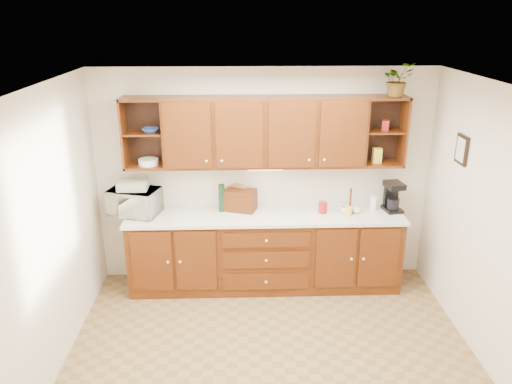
{
  "coord_description": "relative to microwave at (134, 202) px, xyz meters",
  "views": [
    {
      "loc": [
        -0.29,
        -3.95,
        3.18
      ],
      "look_at": [
        -0.12,
        1.15,
        1.32
      ],
      "focal_mm": 35.0,
      "sensor_mm": 36.0,
      "label": 1
    }
  ],
  "objects": [
    {
      "name": "microwave",
      "position": [
        0.0,
        0.0,
        0.0
      ],
      "size": [
        0.64,
        0.52,
        0.31
      ],
      "primitive_type": "imported",
      "rotation": [
        0.0,
        0.0,
        -0.29
      ],
      "color": "beige",
      "rests_on": "countertop"
    },
    {
      "name": "bowl_stack",
      "position": [
        0.24,
        0.07,
        0.83
      ],
      "size": [
        0.22,
        0.22,
        0.05
      ],
      "primitive_type": "imported",
      "rotation": [
        0.0,
        0.0,
        -0.15
      ],
      "color": "#274990",
      "rests_on": "upper_cabinets"
    },
    {
      "name": "mug_tree",
      "position": [
        2.53,
        -0.03,
        -0.11
      ],
      "size": [
        0.28,
        0.27,
        0.3
      ],
      "rotation": [
        0.0,
        0.0,
        -0.42
      ],
      "color": "#3D1607",
      "rests_on": "countertop"
    },
    {
      "name": "floor",
      "position": [
        1.52,
        -1.5,
        -1.09
      ],
      "size": [
        4.0,
        4.0,
        0.0
      ],
      "primitive_type": "plane",
      "color": "olive",
      "rests_on": "ground"
    },
    {
      "name": "canister_yellow",
      "position": [
        2.49,
        -0.13,
        -0.1
      ],
      "size": [
        0.11,
        0.11,
        0.11
      ],
      "primitive_type": "cylinder",
      "rotation": [
        0.0,
        0.0,
        -0.38
      ],
      "color": "yellow",
      "rests_on": "countertop"
    },
    {
      "name": "towel_stack",
      "position": [
        0.0,
        0.0,
        0.2
      ],
      "size": [
        0.33,
        0.24,
        0.1
      ],
      "primitive_type": "cube",
      "rotation": [
        0.0,
        0.0,
        -0.0
      ],
      "color": "#E0DF69",
      "rests_on": "microwave"
    },
    {
      "name": "base_cabinets",
      "position": [
        1.52,
        -0.05,
        -0.64
      ],
      "size": [
        3.2,
        0.6,
        0.9
      ],
      "primitive_type": "cube",
      "color": "#3D1607",
      "rests_on": "floor"
    },
    {
      "name": "upper_cabinets",
      "position": [
        1.53,
        0.09,
        0.8
      ],
      "size": [
        3.2,
        0.33,
        0.8
      ],
      "color": "#3D1607",
      "rests_on": "back_wall"
    },
    {
      "name": "pantry_box_red",
      "position": [
        2.89,
        0.07,
        0.86
      ],
      "size": [
        0.09,
        0.09,
        0.12
      ],
      "primitive_type": "cube",
      "rotation": [
        0.0,
        0.0,
        -0.31
      ],
      "color": "#A31A17",
      "rests_on": "upper_cabinets"
    },
    {
      "name": "plate_stack",
      "position": [
        0.18,
        0.07,
        0.46
      ],
      "size": [
        0.24,
        0.24,
        0.07
      ],
      "primitive_type": "cylinder",
      "rotation": [
        0.0,
        0.0,
        0.07
      ],
      "color": "white",
      "rests_on": "upper_cabinets"
    },
    {
      "name": "coffee_maker",
      "position": [
        3.04,
        0.02,
        0.02
      ],
      "size": [
        0.23,
        0.27,
        0.35
      ],
      "rotation": [
        0.0,
        0.0,
        0.16
      ],
      "color": "black",
      "rests_on": "countertop"
    },
    {
      "name": "framed_picture",
      "position": [
        3.5,
        -0.6,
        0.76
      ],
      "size": [
        0.03,
        0.24,
        0.3
      ],
      "primitive_type": "cube",
      "color": "black",
      "rests_on": "right_wall"
    },
    {
      "name": "undercabinet_light",
      "position": [
        1.52,
        0.03,
        0.38
      ],
      "size": [
        0.4,
        0.05,
        0.02
      ],
      "primitive_type": "cube",
      "color": "white",
      "rests_on": "upper_cabinets"
    },
    {
      "name": "pantry_box_yellow",
      "position": [
        2.82,
        0.06,
        0.51
      ],
      "size": [
        0.1,
        0.08,
        0.18
      ],
      "primitive_type": "cube",
      "rotation": [
        0.0,
        0.0,
        0.03
      ],
      "color": "yellow",
      "rests_on": "upper_cabinets"
    },
    {
      "name": "potted_plant",
      "position": [
        2.97,
        0.03,
        1.38
      ],
      "size": [
        0.41,
        0.38,
        0.37
      ],
      "primitive_type": "imported",
      "rotation": [
        0.0,
        0.0,
        0.31
      ],
      "color": "#999999",
      "rests_on": "upper_cabinets"
    },
    {
      "name": "canister_red",
      "position": [
        2.2,
        -0.04,
        -0.09
      ],
      "size": [
        0.11,
        0.11,
        0.13
      ],
      "primitive_type": "cylinder",
      "rotation": [
        0.0,
        0.0,
        -0.05
      ],
      "color": "#A31A17",
      "rests_on": "countertop"
    },
    {
      "name": "woven_tray",
      "position": [
        1.19,
        0.15,
        -0.15
      ],
      "size": [
        0.32,
        0.19,
        0.31
      ],
      "primitive_type": "cylinder",
      "rotation": [
        1.36,
        0.0,
        -0.39
      ],
      "color": "olive",
      "rests_on": "countertop"
    },
    {
      "name": "back_wall",
      "position": [
        1.52,
        0.25,
        0.21
      ],
      "size": [
        4.0,
        0.0,
        4.0
      ],
      "primitive_type": "plane",
      "rotation": [
        1.57,
        0.0,
        0.0
      ],
      "color": "silver",
      "rests_on": "floor"
    },
    {
      "name": "left_wall",
      "position": [
        -0.48,
        -1.5,
        0.21
      ],
      "size": [
        0.0,
        3.5,
        3.5
      ],
      "primitive_type": "plane",
      "rotation": [
        1.57,
        0.0,
        1.57
      ],
      "color": "silver",
      "rests_on": "floor"
    },
    {
      "name": "ceiling",
      "position": [
        1.52,
        -1.5,
        1.51
      ],
      "size": [
        4.0,
        4.0,
        0.0
      ],
      "primitive_type": "plane",
      "rotation": [
        3.14,
        0.0,
        0.0
      ],
      "color": "white",
      "rests_on": "back_wall"
    },
    {
      "name": "bread_box",
      "position": [
        1.23,
        0.09,
        -0.03
      ],
      "size": [
        0.42,
        0.33,
        0.25
      ],
      "primitive_type": "cube",
      "rotation": [
        0.0,
        0.0,
        -0.33
      ],
      "color": "#3D1607",
      "rests_on": "countertop"
    },
    {
      "name": "countertop",
      "position": [
        1.52,
        -0.06,
        -0.17
      ],
      "size": [
        3.24,
        0.64,
        0.04
      ],
      "primitive_type": "cube",
      "color": "white",
      "rests_on": "base_cabinets"
    },
    {
      "name": "wicker_basket",
      "position": [
        0.05,
        -0.09,
        -0.08
      ],
      "size": [
        0.28,
        0.28,
        0.14
      ],
      "primitive_type": "cylinder",
      "rotation": [
        0.0,
        0.0,
        -0.25
      ],
      "color": "olive",
      "rests_on": "countertop"
    },
    {
      "name": "right_wall",
      "position": [
        3.52,
        -1.5,
        0.21
      ],
      "size": [
        0.0,
        3.5,
        3.5
      ],
      "primitive_type": "plane",
      "rotation": [
        1.57,
        0.0,
        -1.57
      ],
      "color": "silver",
      "rests_on": "floor"
    },
    {
      "name": "canister_white",
      "position": [
        2.82,
        0.02,
        -0.06
      ],
      "size": [
        0.1,
        0.1,
        0.18
      ],
      "primitive_type": "cylinder",
      "rotation": [
        0.0,
        0.0,
        -0.34
      ],
      "color": "white",
      "rests_on": "countertop"
    },
    {
      "name": "wine_bottle",
      "position": [
        1.01,
        0.06,
        0.01
      ],
      "size": [
        0.1,
        0.1,
        0.33
      ],
      "primitive_type": "cylinder",
      "rotation": [
        0.0,
        0.0,
        -0.41
      ],
      "color": "black",
      "rests_on": "countertop"
    }
  ]
}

